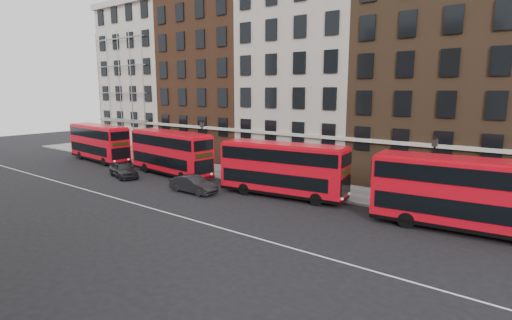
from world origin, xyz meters
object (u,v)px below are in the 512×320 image
Objects in this scene: bus_a at (99,142)px; bus_c at (282,168)px; bus_d at (465,193)px; bus_b at (170,152)px; car_front at (193,184)px; car_rear at (123,170)px.

bus_a is 26.22m from bus_c.
bus_a is at bearing 172.16° from bus_c.
bus_d reaches higher than bus_c.
bus_b reaches higher than car_front.
bus_d reaches higher than bus_a.
car_rear is (-16.22, -3.51, -1.56)m from bus_c.
bus_d is 2.46× the size of car_rear.
car_rear is (10.01, -3.52, -1.57)m from bus_a.
bus_b reaches higher than bus_c.
car_rear is at bearing -175.61° from bus_c.
bus_d reaches higher than car_rear.
bus_b is at bearing 172.14° from bus_c.
bus_b reaches higher than car_rear.
car_front is (-19.51, -3.48, -1.68)m from bus_d.
bus_a is 0.97× the size of bus_d.
bus_d is 29.49m from car_rear.
bus_a reaches higher than bus_c.
bus_a is 20.10m from car_front.
bus_c is at bearing -61.87° from car_rear.
bus_c is at bearing -62.56° from car_front.
bus_d is at bearing -7.82° from bus_c.
bus_b is 26.40m from bus_d.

